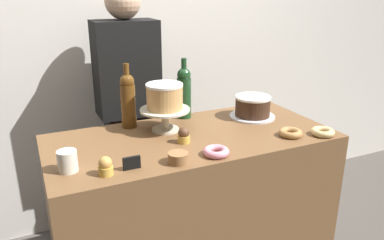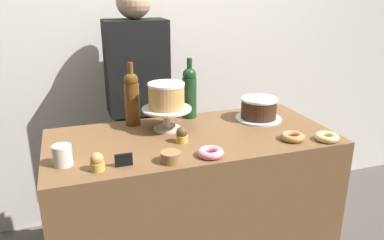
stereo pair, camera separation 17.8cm
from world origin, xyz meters
TOP-DOWN VIEW (x-y plane):
  - back_wall at (0.00, 0.89)m, footprint 6.00×0.05m
  - display_counter at (0.00, 0.00)m, footprint 1.36×0.64m
  - cake_stand_pedestal at (-0.09, 0.12)m, footprint 0.25×0.25m
  - white_layer_cake at (-0.09, 0.12)m, footprint 0.18×0.18m
  - silver_serving_platter at (0.42, 0.11)m, footprint 0.25×0.25m
  - chocolate_round_cake at (0.42, 0.11)m, footprint 0.19×0.19m
  - wine_bottle_green at (0.08, 0.27)m, footprint 0.08×0.08m
  - wine_bottle_amber at (-0.24, 0.25)m, footprint 0.08×0.08m
  - cupcake_caramel at (-0.46, -0.23)m, footprint 0.06×0.06m
  - cupcake_chocolate at (-0.07, -0.06)m, footprint 0.06×0.06m
  - donut_maple at (0.43, -0.20)m, footprint 0.11×0.11m
  - donut_glazed at (0.58, -0.25)m, footprint 0.11×0.11m
  - donut_pink at (-0.00, -0.24)m, footprint 0.11×0.11m
  - cookie_stack at (-0.17, -0.25)m, footprint 0.08×0.08m
  - price_sign_chalkboard at (-0.36, -0.22)m, footprint 0.07×0.01m
  - coffee_cup_ceramic at (-0.59, -0.14)m, footprint 0.08×0.08m
  - barista_figure at (-0.14, 0.60)m, footprint 0.36×0.22m

SIDE VIEW (x-z plane):
  - display_counter at x=0.00m, z-range 0.00..0.90m
  - barista_figure at x=-0.14m, z-range 0.04..1.64m
  - silver_serving_platter at x=0.42m, z-range 0.90..0.91m
  - donut_maple at x=0.43m, z-range 0.90..0.93m
  - donut_glazed at x=0.58m, z-range 0.90..0.93m
  - donut_pink at x=0.00m, z-range 0.90..0.93m
  - cookie_stack at x=-0.17m, z-range 0.90..0.94m
  - price_sign_chalkboard at x=-0.36m, z-range 0.90..0.95m
  - cupcake_caramel at x=-0.46m, z-range 0.90..0.97m
  - cupcake_chocolate at x=-0.07m, z-range 0.90..0.97m
  - coffee_cup_ceramic at x=-0.59m, z-range 0.90..0.98m
  - chocolate_round_cake at x=0.42m, z-range 0.91..1.02m
  - cake_stand_pedestal at x=-0.09m, z-range 0.92..1.03m
  - wine_bottle_green at x=0.08m, z-range 0.88..1.21m
  - wine_bottle_amber at x=-0.24m, z-range 0.88..1.21m
  - white_layer_cake at x=-0.09m, z-range 1.01..1.14m
  - back_wall at x=0.00m, z-range 0.00..2.60m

